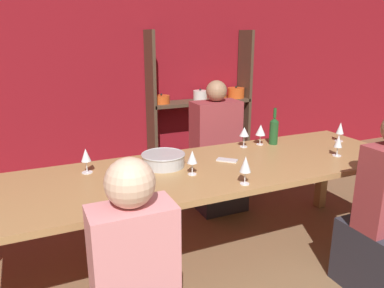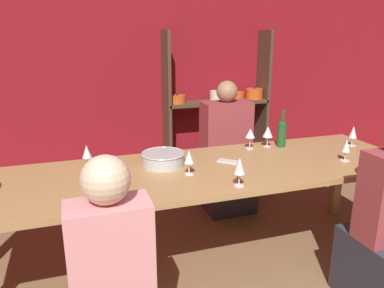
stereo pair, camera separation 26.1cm
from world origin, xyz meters
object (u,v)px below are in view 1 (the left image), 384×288
object	(u,v)px
shelf_unit	(201,125)
wine_glass_empty_c	(340,129)
wine_glass_white_a	(261,130)
wine_glass_white_d	(86,156)
person_far_a	(215,162)
dining_table	(198,178)
wine_glass_empty_a	(245,165)
cell_phone	(227,160)
person_near_a	(383,229)
wine_bottle_green	(274,130)
wine_glass_white_c	(338,142)
wine_glass_empty_b	(192,157)
wine_glass_white_b	(244,132)
mixing_bowl	(163,159)

from	to	relation	value
shelf_unit	wine_glass_empty_c	bearing A→B (deg)	-72.48
wine_glass_white_a	wine_glass_white_d	bearing A→B (deg)	-176.51
shelf_unit	person_far_a	size ratio (longest dim) A/B	1.37
dining_table	wine_glass_empty_a	distance (m)	0.44
cell_phone	person_near_a	world-z (taller)	person_near_a
wine_glass_empty_c	person_near_a	world-z (taller)	person_near_a
person_near_a	wine_glass_white_a	bearing A→B (deg)	102.16
dining_table	cell_phone	size ratio (longest dim) A/B	20.17
cell_phone	person_far_a	bearing A→B (deg)	68.03
wine_bottle_green	person_far_a	xyz separation A→B (m)	(-0.25, 0.56, -0.42)
dining_table	wine_glass_white_c	world-z (taller)	wine_glass_white_c
wine_glass_empty_a	person_near_a	bearing A→B (deg)	-25.40
wine_glass_empty_b	wine_glass_empty_c	xyz separation A→B (m)	(1.48, 0.21, -0.01)
wine_glass_white_a	wine_glass_empty_a	distance (m)	0.89
dining_table	shelf_unit	bearing A→B (deg)	63.89
wine_glass_white_a	wine_glass_empty_c	size ratio (longest dim) A/B	1.03
dining_table	wine_glass_white_b	xyz separation A→B (m)	(0.56, 0.31, 0.19)
wine_glass_white_d	wine_glass_empty_c	bearing A→B (deg)	-2.88
dining_table	mixing_bowl	distance (m)	0.28
shelf_unit	wine_glass_white_c	xyz separation A→B (m)	(0.21, -1.96, 0.28)
wine_glass_empty_c	cell_phone	world-z (taller)	wine_glass_empty_c
dining_table	wine_bottle_green	size ratio (longest dim) A/B	10.27
mixing_bowl	wine_glass_empty_a	world-z (taller)	wine_glass_empty_a
wine_glass_white_b	wine_glass_white_d	bearing A→B (deg)	-176.29
wine_bottle_green	cell_phone	distance (m)	0.62
mixing_bowl	cell_phone	size ratio (longest dim) A/B	1.97
shelf_unit	wine_glass_empty_b	distance (m)	2.12
wine_glass_empty_b	cell_phone	distance (m)	0.39
wine_glass_white_c	wine_glass_white_d	distance (m)	1.84
wine_bottle_green	wine_glass_empty_c	size ratio (longest dim) A/B	1.85
wine_glass_white_a	wine_glass_white_d	xyz separation A→B (m)	(-1.43, -0.09, -0.01)
wine_glass_white_a	wine_glass_empty_b	distance (m)	0.90
wine_glass_white_d	person_far_a	distance (m)	1.49
wine_glass_white_b	person_near_a	xyz separation A→B (m)	(0.39, -1.06, -0.42)
mixing_bowl	wine_bottle_green	bearing A→B (deg)	7.70
dining_table	wine_glass_empty_c	distance (m)	1.42
wine_glass_white_a	person_far_a	size ratio (longest dim) A/B	0.14
person_far_a	wine_glass_empty_c	bearing A→B (deg)	138.42
mixing_bowl	wine_glass_white_a	bearing A→B (deg)	10.50
person_far_a	wine_glass_empty_a	bearing A→B (deg)	70.34
wine_glass_empty_a	wine_glass_white_b	bearing A→B (deg)	58.78
shelf_unit	wine_glass_white_b	size ratio (longest dim) A/B	10.08
mixing_bowl	wine_glass_empty_a	bearing A→B (deg)	-56.15
wine_bottle_green	person_far_a	bearing A→B (deg)	113.80
shelf_unit	dining_table	xyz separation A→B (m)	(-0.88, -1.79, 0.10)
wine_glass_empty_c	wine_glass_white_d	world-z (taller)	wine_glass_white_d
wine_glass_white_b	wine_glass_empty_a	distance (m)	0.80
mixing_bowl	wine_glass_white_a	distance (m)	0.94
wine_glass_white_b	cell_phone	size ratio (longest dim) A/B	1.06
dining_table	wine_glass_empty_c	xyz separation A→B (m)	(1.40, 0.13, 0.18)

